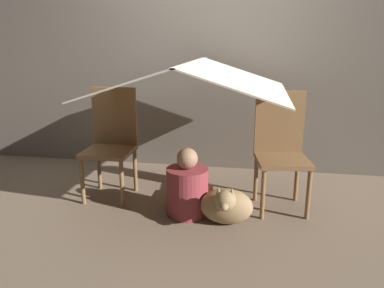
% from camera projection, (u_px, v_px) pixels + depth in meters
% --- Properties ---
extents(ground_plane, '(8.80, 8.80, 0.00)m').
position_uv_depth(ground_plane, '(191.00, 205.00, 3.25)').
color(ground_plane, '#7A6651').
extents(wall_back, '(7.00, 0.05, 2.50)m').
position_uv_depth(wall_back, '(208.00, 53.00, 3.94)').
color(wall_back, '#6B6056').
rests_on(wall_back, ground_plane).
extents(chair_left, '(0.42, 0.42, 0.98)m').
position_uv_depth(chair_left, '(111.00, 139.00, 3.37)').
color(chair_left, brown).
rests_on(chair_left, ground_plane).
extents(chair_right, '(0.48, 0.48, 0.98)m').
position_uv_depth(chair_right, '(281.00, 147.00, 3.13)').
color(chair_right, brown).
rests_on(chair_right, ground_plane).
extents(sheet_canopy, '(1.51, 1.44, 0.25)m').
position_uv_depth(sheet_canopy, '(192.00, 77.00, 3.01)').
color(sheet_canopy, silver).
extents(person_front, '(0.34, 0.34, 0.57)m').
position_uv_depth(person_front, '(187.00, 188.00, 3.03)').
color(person_front, maroon).
rests_on(person_front, ground_plane).
extents(dog, '(0.41, 0.39, 0.36)m').
position_uv_depth(dog, '(226.00, 205.00, 2.88)').
color(dog, '#9E7F56').
rests_on(dog, ground_plane).
extents(floor_cushion, '(0.36, 0.29, 0.10)m').
position_uv_depth(floor_cushion, '(191.00, 196.00, 3.32)').
color(floor_cushion, '#CC664C').
rests_on(floor_cushion, ground_plane).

